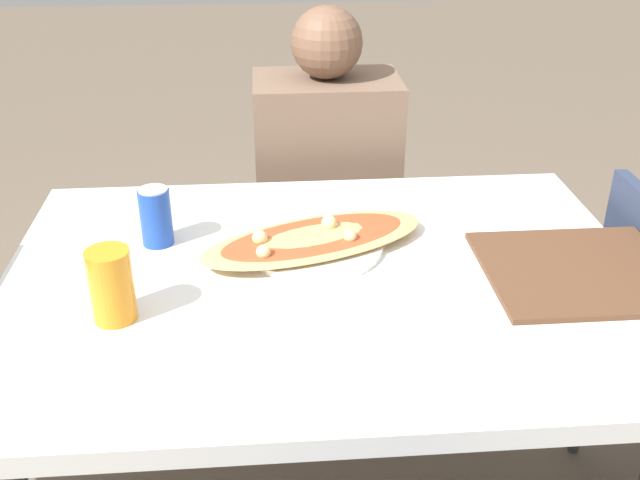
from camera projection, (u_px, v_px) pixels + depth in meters
dining_table at (325, 304)px, 1.50m from camera, size 1.27×0.92×0.75m
chair_far_seated at (323, 218)px, 2.29m from camera, size 0.40×0.40×0.84m
person_seated at (327, 176)px, 2.11m from camera, size 0.39×0.29×1.14m
pizza_main at (314, 241)px, 1.55m from camera, size 0.53×0.35×0.06m
soda_can at (156, 217)px, 1.56m from camera, size 0.07×0.07×0.12m
drink_glass at (111, 285)px, 1.30m from camera, size 0.08×0.08×0.14m
serving_tray at (580, 271)px, 1.47m from camera, size 0.37×0.34×0.01m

